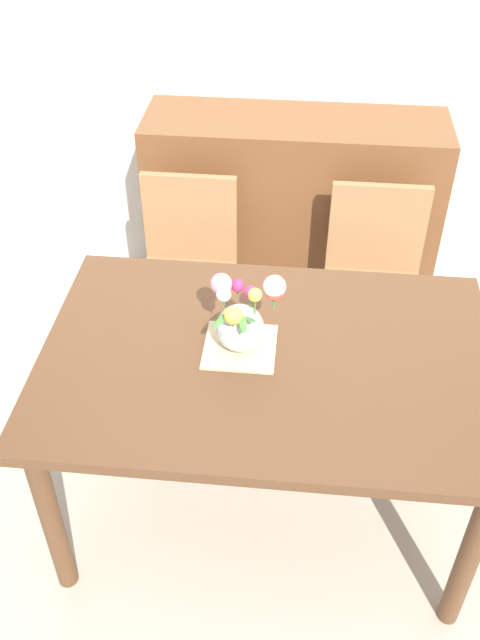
{
  "coord_description": "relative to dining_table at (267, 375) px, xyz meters",
  "views": [
    {
      "loc": [
        0.08,
        -1.69,
        2.33
      ],
      "look_at": [
        -0.09,
        0.03,
        0.89
      ],
      "focal_mm": 39.3,
      "sensor_mm": 36.0,
      "label": 1
    }
  ],
  "objects": [
    {
      "name": "ground_plane",
      "position": [
        0.0,
        0.0,
        -0.68
      ],
      "size": [
        12.0,
        12.0,
        0.0
      ],
      "primitive_type": "plane",
      "color": "#B7AD99"
    },
    {
      "name": "back_wall",
      "position": [
        0.0,
        1.6,
        0.72
      ],
      "size": [
        7.0,
        0.1,
        2.8
      ],
      "primitive_type": "cube",
      "color": "silver",
      "rests_on": "ground_plane"
    },
    {
      "name": "dining_table",
      "position": [
        0.0,
        0.0,
        0.0
      ],
      "size": [
        1.5,
        1.01,
        0.77
      ],
      "color": "brown",
      "rests_on": "ground_plane"
    },
    {
      "name": "chair_left",
      "position": [
        -0.41,
        0.84,
        -0.16
      ],
      "size": [
        0.42,
        0.42,
        0.9
      ],
      "rotation": [
        0.0,
        0.0,
        3.14
      ],
      "color": "#9E7047",
      "rests_on": "ground_plane"
    },
    {
      "name": "chair_right",
      "position": [
        0.41,
        0.84,
        -0.16
      ],
      "size": [
        0.42,
        0.42,
        0.9
      ],
      "rotation": [
        0.0,
        0.0,
        3.14
      ],
      "color": "#9E7047",
      "rests_on": "ground_plane"
    },
    {
      "name": "dresser",
      "position": [
        0.03,
        1.33,
        -0.18
      ],
      "size": [
        1.4,
        0.47,
        1.0
      ],
      "color": "brown",
      "rests_on": "ground_plane"
    },
    {
      "name": "placemat",
      "position": [
        -0.09,
        0.03,
        0.1
      ],
      "size": [
        0.24,
        0.24,
        0.01
      ],
      "primitive_type": "cube",
      "color": "#CCB789",
      "rests_on": "dining_table"
    },
    {
      "name": "flower_vase",
      "position": [
        -0.09,
        0.04,
        0.22
      ],
      "size": [
        0.25,
        0.25,
        0.26
      ],
      "color": "silver",
      "rests_on": "placemat"
    }
  ]
}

